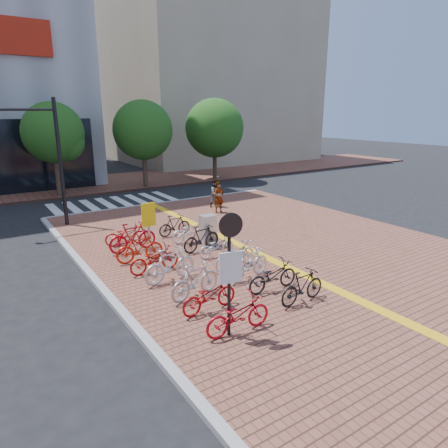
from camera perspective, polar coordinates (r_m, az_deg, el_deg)
ground at (r=13.36m, az=2.28°, el=-8.42°), size 120.00×120.00×0.00m
sidewalk at (r=12.48m, az=28.25°, el=-11.89°), size 14.00×34.00×0.15m
tactile_strip at (r=11.65m, az=25.86°, el=-13.12°), size 0.40×34.00×0.01m
kerb_west at (r=7.93m, az=-0.52°, el=-27.17°), size 0.25×34.00×0.15m
kerb_north at (r=24.71m, az=-8.31°, el=3.00°), size 14.00×0.25×0.15m
far_sidewalk at (r=32.15m, az=-20.14°, el=5.16°), size 70.00×8.00×0.15m
building_beige at (r=48.97m, az=-2.54°, el=19.91°), size 20.00×18.00×18.00m
crosswalk at (r=25.66m, az=-15.28°, el=2.92°), size 7.50×4.00×0.01m
street_trees at (r=29.96m, az=-9.59°, el=12.95°), size 16.20×4.60×6.35m
bike_0 at (r=10.13m, az=2.02°, el=-12.84°), size 1.84×0.71×0.95m
bike_1 at (r=11.13m, az=-2.11°, el=-10.18°), size 1.78×0.72×0.92m
bike_2 at (r=11.88m, az=-4.13°, el=-8.04°), size 1.85×0.84×1.07m
bike_3 at (r=13.04m, az=-7.70°, el=-5.77°), size 1.94×0.75×1.14m
bike_4 at (r=13.88m, az=-9.93°, el=-4.94°), size 1.81×0.67×0.94m
bike_5 at (r=14.88m, az=-11.95°, el=-3.38°), size 1.79×0.64×1.06m
bike_6 at (r=16.04m, az=-12.91°, el=-1.82°), size 1.98×0.66×1.17m
bike_7 at (r=16.89m, az=-13.89°, el=-1.52°), size 1.74×0.90×0.87m
bike_8 at (r=11.77m, az=11.15°, el=-8.76°), size 1.68×0.55×1.00m
bike_9 at (r=12.41m, az=6.97°, el=-7.39°), size 1.80×0.67×0.94m
bike_10 at (r=13.14m, az=3.59°, el=-5.66°), size 1.81×0.75×1.06m
bike_11 at (r=14.00m, az=1.56°, el=-4.44°), size 1.95×0.97×0.98m
bike_12 at (r=15.11m, az=-1.06°, el=-3.17°), size 1.62×0.66×0.83m
bike_13 at (r=15.73m, az=-3.23°, el=-2.02°), size 1.79×0.73×1.05m
bike_14 at (r=16.90m, az=-4.86°, el=-0.97°), size 1.84×0.79×0.94m
bike_15 at (r=17.80m, az=-7.06°, el=-0.17°), size 1.58×0.52×0.94m
pedestrian_a at (r=21.65m, az=-0.72°, el=3.85°), size 0.64×0.45×1.69m
pedestrian_b at (r=22.97m, az=-1.16°, el=4.40°), size 0.78×0.61×1.58m
utility_box at (r=16.23m, az=-2.30°, el=-0.97°), size 0.60×0.44×1.30m
yellow_sign at (r=15.18m, az=-10.70°, el=0.63°), size 0.56×0.16×2.07m
notice_sign at (r=9.34m, az=0.86°, el=-5.26°), size 0.57×0.19×3.13m
traffic_light_pole at (r=20.13m, az=-26.55°, el=10.70°), size 3.20×1.23×5.95m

